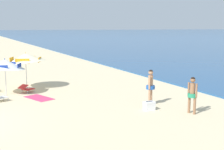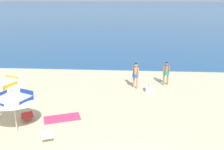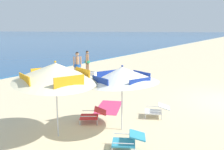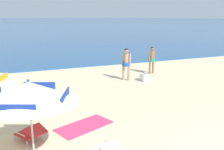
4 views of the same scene
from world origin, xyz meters
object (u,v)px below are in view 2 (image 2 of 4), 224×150
Objects in this scene: person_standing_near_shore at (136,74)px; beach_towel at (62,118)px; beach_umbrella_striped_main at (13,96)px; lounge_chair_under_umbrella at (47,135)px; person_standing_beside at (166,72)px; cooler_box at (148,88)px; lounge_chair_beside_umbrella at (27,116)px.

person_standing_near_shore is 0.98× the size of beach_towel.
beach_umbrella_striped_main is 1.34× the size of person_standing_near_shore.
lounge_chair_under_umbrella is (1.60, -0.56, -1.48)m from beach_umbrella_striped_main.
beach_towel is (-5.91, -5.55, -0.95)m from person_standing_beside.
cooler_box is (-1.30, -1.40, -0.75)m from person_standing_beside.
person_standing_near_shore is (3.83, 6.79, 0.74)m from lounge_chair_under_umbrella.
person_standing_beside reaches higher than beach_towel.
person_standing_beside is at bearing 47.18° from cooler_box.
cooler_box is (0.83, -0.58, -0.81)m from person_standing_near_shore.
beach_umbrella_striped_main is 2.32× the size of lounge_chair_beside_umbrella.
lounge_chair_under_umbrella is 2.09m from beach_towel.
beach_umbrella_striped_main is 4.74× the size of cooler_box.
person_standing_near_shore is at bearing -158.81° from person_standing_beside.
lounge_chair_beside_umbrella is 7.48m from person_standing_near_shore.
person_standing_beside reaches higher than cooler_box.
person_standing_beside is 0.92× the size of beach_towel.
lounge_chair_under_umbrella is 7.84m from person_standing_near_shore.
beach_umbrella_striped_main reaches higher than lounge_chair_beside_umbrella.
person_standing_near_shore is at bearing 51.34° from beach_towel.
person_standing_near_shore is 2.29m from person_standing_beside.
cooler_box is at bearing 35.89° from lounge_chair_beside_umbrella.
lounge_chair_under_umbrella is 0.55× the size of beach_towel.
person_standing_beside is at bearing 42.99° from beach_umbrella_striped_main.
beach_towel is at bearing 42.31° from beach_umbrella_striped_main.
person_standing_near_shore is (5.43, 6.23, -0.74)m from beach_umbrella_striped_main.
beach_umbrella_striped_main is 1.43× the size of person_standing_beside.
beach_umbrella_striped_main is 8.58m from cooler_box.
lounge_chair_under_umbrella is 0.98× the size of lounge_chair_beside_umbrella.
lounge_chair_beside_umbrella is 7.72m from cooler_box.
lounge_chair_beside_umbrella is at bearing -144.11° from cooler_box.
cooler_box is at bearing 41.95° from beach_towel.
beach_umbrella_striped_main is 2.36× the size of lounge_chair_under_umbrella.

